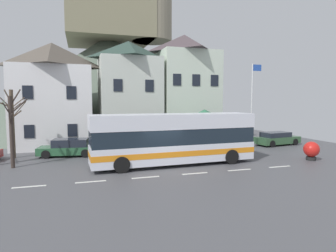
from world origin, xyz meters
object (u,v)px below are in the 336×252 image
Objects in this scene: transit_bus at (174,139)px; harbour_buoy at (311,150)px; hilltop_castle at (110,79)px; pedestrian_01 at (224,144)px; parked_car_02 at (277,139)px; townhouse_02 at (184,88)px; bare_tree_02 at (12,122)px; parked_car_01 at (69,148)px; bare_tree_01 at (12,128)px; townhouse_00 at (53,95)px; public_bench at (202,141)px; flagpole at (252,100)px; townhouse_01 at (129,93)px; parked_car_00 at (226,141)px; pedestrian_00 at (247,144)px; bus_shelter at (205,116)px.

harbour_buoy is at bearing -11.36° from transit_bus.
hilltop_castle is 27.29× the size of pedestrian_01.
hilltop_castle is 8.93× the size of parked_car_02.
townhouse_02 is 16.87m from bare_tree_02.
parked_car_01 is 0.97× the size of parked_car_02.
townhouse_00 is at bearing 78.07° from bare_tree_01.
hilltop_castle reaches higher than bare_tree_02.
pedestrian_01 is at bearing -89.39° from public_bench.
harbour_buoy is (1.11, -5.95, -3.62)m from flagpole.
flagpole is at bearing -31.06° from townhouse_01.
transit_bus is 2.39× the size of parked_car_02.
bare_tree_02 is (-17.84, -0.05, 2.14)m from parked_car_00.
public_bench is 0.28× the size of bare_tree_02.
hilltop_castle is at bearing 106.66° from public_bench.
transit_bus reaches higher than parked_car_01.
townhouse_00 is 2.12× the size of parked_car_01.
hilltop_castle is 5.51× the size of flagpole.
townhouse_01 is 0.24× the size of hilltop_castle.
flagpole is at bearing 23.85° from transit_bus.
pedestrian_00 is (2.20, -9.03, -4.86)m from townhouse_02.
transit_bus is 8.47m from public_bench.
public_bench is (-1.90, 1.03, -0.14)m from parked_car_00.
bare_tree_01 is (-3.29, -3.17, 1.91)m from parked_car_01.
harbour_buoy is at bearing -19.05° from bare_tree_02.
hilltop_castle is at bearing 109.89° from townhouse_02.
townhouse_01 is 11.01m from bare_tree_02.
parked_car_01 is (-6.94, 5.26, -1.08)m from transit_bus.
townhouse_01 reaches higher than public_bench.
hilltop_castle reaches higher than bare_tree_01.
parked_car_00 is 0.56× the size of flagpole.
bus_shelter is at bearing 115.58° from pedestrian_01.
harbour_buoy is (18.37, -12.42, -4.08)m from townhouse_00.
hilltop_castle reaches higher than townhouse_02.
bare_tree_02 is (-10.88, 5.59, 1.01)m from transit_bus.
pedestrian_01 is 4.28m from public_bench.
pedestrian_00 is at bearing -88.91° from parked_car_00.
parked_car_02 is at bearing -4.33° from parked_car_00.
pedestrian_01 is 15.43m from bare_tree_01.
townhouse_02 is 1.48× the size of flagpole.
parked_car_00 is 7.86m from harbour_buoy.
parked_car_00 is (15.35, -5.16, -4.23)m from townhouse_00.
townhouse_00 is at bearing 148.09° from pedestrian_01.
bare_tree_01 is 0.98× the size of bare_tree_02.
bare_tree_02 is (-2.49, -5.21, -2.09)m from townhouse_00.
townhouse_02 reaches higher than bare_tree_02.
public_bench is at bearing -73.34° from hilltop_castle.
parked_car_02 is 6.15m from pedestrian_00.
pedestrian_00 is 1.93m from pedestrian_01.
townhouse_00 is at bearing 125.63° from transit_bus.
townhouse_00 is 18.93m from hilltop_castle.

